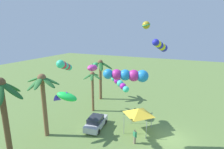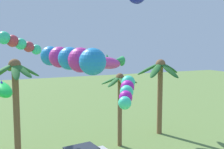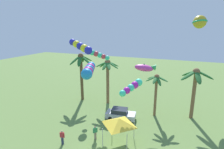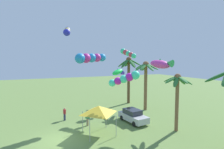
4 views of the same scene
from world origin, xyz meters
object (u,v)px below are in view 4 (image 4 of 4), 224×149
at_px(palm_tree_0, 177,88).
at_px(kite_tube_6, 128,53).
at_px(kite_fish_1, 118,72).
at_px(festival_tent, 99,110).
at_px(kite_tube_5, 67,31).
at_px(palm_tree_2, 146,74).
at_px(kite_tube_3, 90,58).
at_px(palm_tree_1, 129,69).
at_px(parked_car_0, 133,116).
at_px(kite_fish_2, 161,64).
at_px(spectator_0, 88,119).
at_px(kite_tube_4, 125,79).
at_px(spectator_1, 65,114).

distance_m(palm_tree_0, kite_tube_6, 8.76).
relative_size(palm_tree_0, kite_fish_1, 2.51).
xyz_separation_m(festival_tent, kite_tube_5, (-2.64, -2.46, 7.85)).
height_order(palm_tree_2, kite_tube_3, kite_tube_3).
bearing_deg(palm_tree_1, parked_car_0, -26.14).
bearing_deg(parked_car_0, festival_tent, -72.27).
height_order(palm_tree_1, kite_tube_6, kite_tube_6).
distance_m(kite_fish_1, kite_fish_2, 7.72).
relative_size(parked_car_0, festival_tent, 1.43).
height_order(palm_tree_2, kite_fish_2, kite_fish_2).
height_order(spectator_0, kite_tube_4, kite_tube_4).
bearing_deg(palm_tree_2, kite_fish_1, -106.06).
bearing_deg(kite_fish_2, festival_tent, -99.49).
xyz_separation_m(palm_tree_1, festival_tent, (9.88, -8.94, -3.46)).
distance_m(spectator_0, kite_tube_5, 9.72).
bearing_deg(kite_tube_6, parked_car_0, -18.56).
bearing_deg(kite_fish_1, kite_tube_6, 37.12).
bearing_deg(palm_tree_2, spectator_0, -74.60).
xyz_separation_m(palm_tree_0, spectator_0, (-5.12, -8.02, -3.68)).
xyz_separation_m(parked_car_0, kite_tube_3, (-1.96, -4.62, 6.84)).
height_order(parked_car_0, festival_tent, festival_tent).
height_order(palm_tree_1, palm_tree_2, palm_tree_1).
height_order(palm_tree_0, parked_car_0, palm_tree_0).
xyz_separation_m(spectator_1, kite_tube_4, (5.92, 5.16, 4.67)).
bearing_deg(kite_fish_2, spectator_1, -125.30).
height_order(spectator_1, kite_fish_1, kite_fish_1).
distance_m(palm_tree_2, kite_tube_4, 8.68).
bearing_deg(spectator_0, festival_tent, 9.08).
height_order(kite_fish_2, kite_tube_3, kite_tube_3).
relative_size(parked_car_0, kite_fish_2, 1.40).
distance_m(festival_tent, kite_fish_1, 8.81).
xyz_separation_m(palm_tree_1, kite_fish_2, (11.00, -2.27, 1.01)).
bearing_deg(palm_tree_1, kite_fish_1, -46.69).
height_order(parked_car_0, kite_fish_1, kite_fish_1).
xyz_separation_m(spectator_1, kite_tube_3, (1.88, 2.74, 6.78)).
xyz_separation_m(palm_tree_0, palm_tree_1, (-12.41, 1.33, 1.44)).
xyz_separation_m(palm_tree_0, parked_car_0, (-4.07, -2.76, -3.74)).
xyz_separation_m(kite_fish_2, kite_tube_6, (-6.32, -0.59, 1.39)).
distance_m(kite_fish_1, kite_tube_6, 3.03).
xyz_separation_m(palm_tree_1, kite_tube_3, (6.37, -8.71, 1.66)).
height_order(palm_tree_1, spectator_0, palm_tree_1).
bearing_deg(kite_fish_1, parked_car_0, -4.21).
relative_size(kite_tube_5, kite_tube_6, 0.92).
distance_m(festival_tent, kite_fish_2, 8.10).
relative_size(palm_tree_2, kite_tube_6, 2.71).
relative_size(parked_car_0, kite_tube_4, 1.47).
height_order(palm_tree_0, spectator_1, palm_tree_0).
distance_m(spectator_1, festival_tent, 6.17).
bearing_deg(palm_tree_1, palm_tree_0, -6.12).
bearing_deg(festival_tent, kite_tube_6, 130.59).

